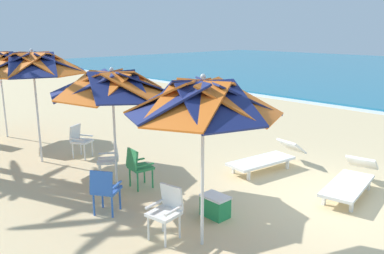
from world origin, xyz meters
TOP-DOWN VIEW (x-y plane):
  - ground_plane at (0.00, 0.00)m, footprint 80.00×80.00m
  - beach_umbrella_0 at (-0.59, -2.71)m, footprint 2.32×2.32m
  - plastic_chair_0 at (-1.12, -2.98)m, footprint 0.51×0.53m
  - beach_umbrella_1 at (-3.27, -2.53)m, footprint 2.48×2.48m
  - plastic_chair_1 at (-3.96, -2.23)m, footprint 0.62×0.63m
  - plastic_chair_2 at (-3.13, -2.09)m, footprint 0.49×0.52m
  - plastic_chair_3 at (-2.53, -3.25)m, footprint 0.62×0.63m
  - beach_umbrella_2 at (-6.24, -2.86)m, footprint 2.61×2.61m
  - plastic_chair_4 at (-5.89, -1.95)m, footprint 0.61×0.60m
  - sun_lounger_1 at (0.10, 0.87)m, footprint 0.99×2.22m
  - sun_lounger_2 at (-1.94, 0.84)m, footprint 0.92×2.21m
  - cooler_box at (-1.10, -1.87)m, footprint 0.50×0.34m

SIDE VIEW (x-z plane):
  - ground_plane at x=0.00m, z-range 0.00..0.00m
  - cooler_box at x=-1.10m, z-range 0.00..0.40m
  - sun_lounger_1 at x=0.10m, z-range -0.03..0.59m
  - sun_lounger_2 at x=-1.94m, z-range -0.03..0.59m
  - plastic_chair_0 at x=-1.12m, z-range 0.06..0.93m
  - plastic_chair_1 at x=-3.96m, z-range 0.06..0.93m
  - plastic_chair_2 at x=-3.13m, z-range 0.06..0.93m
  - plastic_chair_3 at x=-2.53m, z-range 0.06..0.93m
  - plastic_chair_4 at x=-5.89m, z-range 0.06..0.93m
  - beach_umbrella_1 at x=-3.27m, z-range 0.94..3.51m
  - beach_umbrella_0 at x=-0.59m, z-range 0.96..3.62m
  - beach_umbrella_2 at x=-6.24m, z-range 1.05..3.89m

